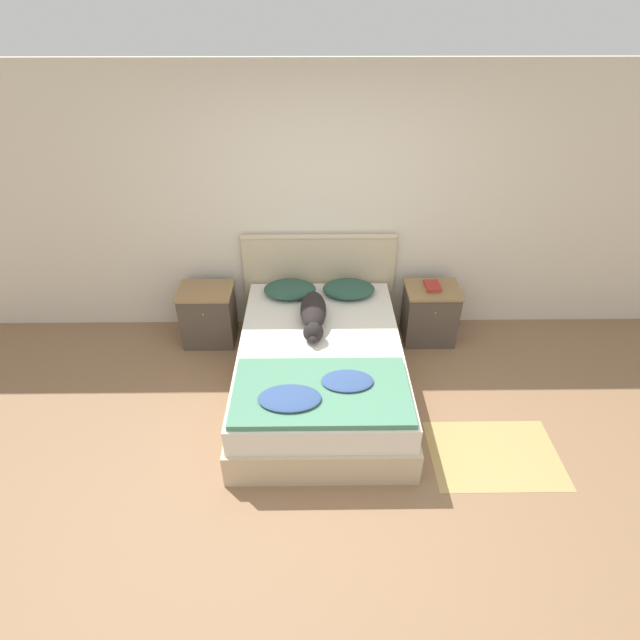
{
  "coord_description": "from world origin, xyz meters",
  "views": [
    {
      "loc": [
        -0.15,
        -2.34,
        3.07
      ],
      "look_at": [
        -0.11,
        1.21,
        0.62
      ],
      "focal_mm": 28.0,
      "sensor_mm": 36.0,
      "label": 1
    }
  ],
  "objects": [
    {
      "name": "ground_plane",
      "position": [
        0.0,
        0.0,
        0.0
      ],
      "size": [
        16.0,
        16.0,
        0.0
      ],
      "primitive_type": "plane",
      "color": "#896647"
    },
    {
      "name": "quilt",
      "position": [
        -0.12,
        0.38,
        0.55
      ],
      "size": [
        1.3,
        0.73,
        0.08
      ],
      "color": "#4C8466",
      "rests_on": "bed"
    },
    {
      "name": "bed",
      "position": [
        -0.11,
        1.0,
        0.26
      ],
      "size": [
        1.43,
        2.06,
        0.52
      ],
      "color": "#C6B28E",
      "rests_on": "ground_plane"
    },
    {
      "name": "book_stack",
      "position": [
        0.99,
        1.8,
        0.61
      ],
      "size": [
        0.17,
        0.23,
        0.04
      ],
      "color": "orange",
      "rests_on": "nightstand_right"
    },
    {
      "name": "pillow_right",
      "position": [
        0.17,
        1.8,
        0.58
      ],
      "size": [
        0.5,
        0.37,
        0.12
      ],
      "color": "#284C3D",
      "rests_on": "bed"
    },
    {
      "name": "rug",
      "position": [
        1.24,
        0.25,
        0.0
      ],
      "size": [
        1.0,
        0.7,
        0.0
      ],
      "color": "tan",
      "rests_on": "ground_plane"
    },
    {
      "name": "headboard",
      "position": [
        -0.11,
        2.06,
        0.54
      ],
      "size": [
        1.51,
        0.06,
        1.04
      ],
      "color": "#C6B28E",
      "rests_on": "ground_plane"
    },
    {
      "name": "pillow_left",
      "position": [
        -0.4,
        1.8,
        0.58
      ],
      "size": [
        0.5,
        0.37,
        0.12
      ],
      "color": "#284C3D",
      "rests_on": "bed"
    },
    {
      "name": "nightstand_left",
      "position": [
        -1.21,
        1.79,
        0.3
      ],
      "size": [
        0.52,
        0.42,
        0.59
      ],
      "color": "#4C4238",
      "rests_on": "ground_plane"
    },
    {
      "name": "nightstand_right",
      "position": [
        0.99,
        1.79,
        0.3
      ],
      "size": [
        0.52,
        0.42,
        0.59
      ],
      "color": "#4C4238",
      "rests_on": "ground_plane"
    },
    {
      "name": "dog",
      "position": [
        -0.17,
        1.32,
        0.62
      ],
      "size": [
        0.23,
        0.81,
        0.19
      ],
      "color": "black",
      "rests_on": "bed"
    },
    {
      "name": "wall_back",
      "position": [
        0.0,
        2.13,
        1.27
      ],
      "size": [
        9.0,
        0.06,
        2.55
      ],
      "color": "beige",
      "rests_on": "ground_plane"
    }
  ]
}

